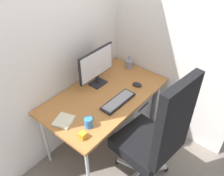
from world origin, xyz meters
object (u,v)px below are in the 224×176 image
filing_cabinet (125,106)px  pen_holder (129,64)px  keyboard (118,101)px  coffee_mug (89,123)px  monitor (97,65)px  notebook (64,121)px  mouse (137,84)px  desk_clamp_accessory (83,135)px  office_chair (156,137)px

filing_cabinet → pen_holder: 0.51m
keyboard → coffee_mug: bearing=-180.0°
monitor → pen_holder: bearing=-9.9°
keyboard → notebook: bearing=157.7°
monitor → pen_holder: (0.47, -0.08, -0.18)m
monitor → keyboard: 0.44m
mouse → coffee_mug: size_ratio=0.99×
monitor → desk_clamp_accessory: bearing=-146.7°
office_chair → pen_holder: size_ratio=7.61×
mouse → coffee_mug: coffee_mug is taller
pen_holder → notebook: 1.09m
office_chair → coffee_mug: 0.59m
pen_holder → mouse: bearing=-129.7°
office_chair → monitor: office_chair is taller
coffee_mug → keyboard: bearing=0.0°
filing_cabinet → keyboard: size_ratio=1.58×
coffee_mug → notebook: bearing=115.0°
notebook → keyboard: bearing=-41.8°
office_chair → notebook: size_ratio=7.84×
notebook → mouse: bearing=-32.7°
mouse → office_chair: bearing=-141.7°
pen_holder → coffee_mug: size_ratio=1.64×
office_chair → coffee_mug: bearing=122.1°
office_chair → desk_clamp_accessory: size_ratio=23.43×
office_chair → desk_clamp_accessory: bearing=134.2°
keyboard → desk_clamp_accessory: desk_clamp_accessory is taller
monitor → mouse: 0.48m
monitor → pen_holder: monitor is taller
monitor → mouse: monitor is taller
mouse → notebook: bearing=156.3°
coffee_mug → desk_clamp_accessory: coffee_mug is taller
keyboard → notebook: 0.55m
office_chair → mouse: 0.68m
monitor → notebook: monitor is taller
filing_cabinet → notebook: bearing=178.5°
filing_cabinet → coffee_mug: bearing=-166.8°
filing_cabinet → keyboard: (-0.38, -0.19, 0.42)m
monitor → coffee_mug: bearing=-144.5°
filing_cabinet → keyboard: 0.60m
filing_cabinet → pen_holder: size_ratio=3.62×
mouse → desk_clamp_accessory: (-0.88, -0.06, 0.01)m
pen_holder → desk_clamp_accessory: pen_holder is taller
office_chair → pen_holder: bearing=49.3°
desk_clamp_accessory → filing_cabinet: bearing=14.5°
filing_cabinet → coffee_mug: 0.93m
keyboard → mouse: mouse is taller
filing_cabinet → pen_holder: (0.19, 0.10, 0.46)m
monitor → coffee_mug: monitor is taller
filing_cabinet → desk_clamp_accessory: bearing=-165.5°
keyboard → desk_clamp_accessory: (-0.54, -0.05, 0.01)m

